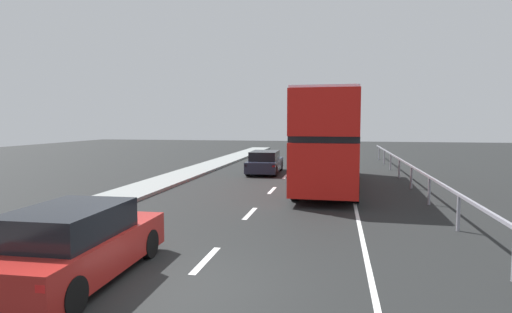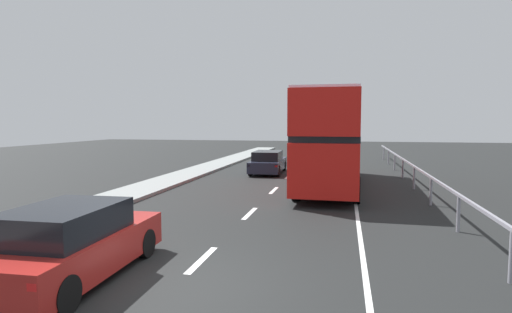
{
  "view_description": "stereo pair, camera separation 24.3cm",
  "coord_description": "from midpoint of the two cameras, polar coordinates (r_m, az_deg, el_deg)",
  "views": [
    {
      "loc": [
        2.81,
        -7.28,
        3.05
      ],
      "look_at": [
        0.11,
        6.75,
        1.88
      ],
      "focal_mm": 29.6,
      "sensor_mm": 36.0,
      "label": 1
    },
    {
      "loc": [
        3.05,
        -7.24,
        3.05
      ],
      "look_at": [
        0.11,
        6.75,
        1.88
      ],
      "focal_mm": 29.6,
      "sensor_mm": 36.0,
      "label": 2
    }
  ],
  "objects": [
    {
      "name": "ground_plane",
      "position": [
        8.42,
        -9.85,
        -16.99
      ],
      "size": [
        74.67,
        120.0,
        0.1
      ],
      "primitive_type": "cube",
      "color": "black"
    },
    {
      "name": "lane_paint_markings",
      "position": [
        16.46,
        9.43,
        -6.04
      ],
      "size": [
        3.65,
        46.0,
        0.01
      ],
      "color": "silver",
      "rests_on": "ground"
    },
    {
      "name": "bridge_side_railing",
      "position": [
        16.72,
        23.0,
        -3.15
      ],
      "size": [
        0.1,
        42.0,
        1.07
      ],
      "color": "gray",
      "rests_on": "ground"
    },
    {
      "name": "double_decker_bus_red",
      "position": [
        20.2,
        10.65,
        2.54
      ],
      "size": [
        2.83,
        11.27,
        4.33
      ],
      "rotation": [
        0.0,
        0.0,
        -0.03
      ],
      "color": "red",
      "rests_on": "ground"
    },
    {
      "name": "hatchback_car_near",
      "position": [
        9.03,
        -23.05,
        -10.79
      ],
      "size": [
        1.95,
        4.34,
        1.46
      ],
      "rotation": [
        0.0,
        0.0,
        0.02
      ],
      "color": "maroon",
      "rests_on": "ground"
    },
    {
      "name": "sedan_car_ahead",
      "position": [
        25.09,
        1.92,
        -0.81
      ],
      "size": [
        1.87,
        4.43,
        1.32
      ],
      "rotation": [
        0.0,
        0.0,
        0.03
      ],
      "color": "#1E2333",
      "rests_on": "ground"
    }
  ]
}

